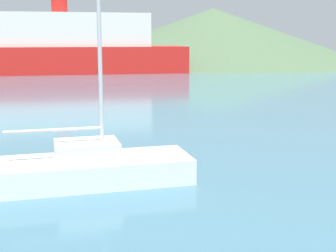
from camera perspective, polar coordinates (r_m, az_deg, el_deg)
The scene contains 3 objects.
sailboat_inner at distance 13.90m, azimuth -9.80°, elevation -4.84°, with size 6.17×2.44×10.16m.
ferry_distant at distance 58.36m, azimuth -12.91°, elevation 9.36°, with size 29.98×7.60×8.66m.
hill_central at distance 82.47m, azimuth 5.45°, elevation 10.94°, with size 52.49×52.49×9.20m.
Camera 1 is at (-3.77, -1.56, 4.20)m, focal length 50.00 mm.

